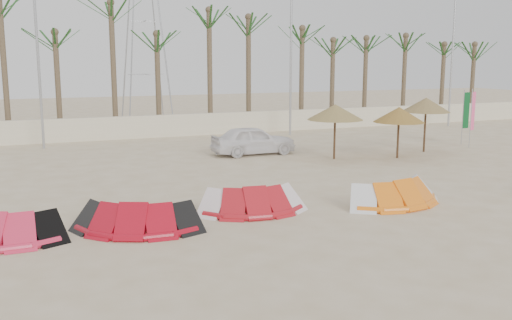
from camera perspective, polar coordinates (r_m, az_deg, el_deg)
name	(u,v)px	position (r m, az deg, el deg)	size (l,w,h in m)	color
ground	(354,257)	(13.64, 9.78, -9.50)	(120.00, 120.00, 0.00)	beige
boundary_wall	(151,126)	(33.78, -10.42, 3.32)	(60.00, 0.30, 1.30)	beige
palm_line	(154,26)	(35.21, -10.16, 13.04)	(52.00, 4.00, 7.70)	brown
lamp_b	(37,34)	(30.87, -21.03, 11.72)	(1.25, 0.14, 11.00)	#A5A8AD
lamp_c	(292,38)	(34.30, 3.58, 12.13)	(1.25, 0.14, 11.00)	#A5A8AD
lamp_d	(454,40)	(40.98, 19.16, 11.27)	(1.25, 0.14, 11.00)	#A5A8AD
pylon	(148,126)	(39.89, -10.79, 3.38)	(3.00, 3.00, 14.00)	#A5A8AD
kite_red_mid	(134,214)	(15.78, -12.08, -5.27)	(3.82, 2.67, 0.90)	#A60B1A
kite_red_right	(249,198)	(17.20, -0.70, -3.78)	(3.33, 1.84, 0.90)	#AE161F
kite_orange	(390,190)	(18.69, 13.30, -2.92)	(3.64, 2.01, 0.90)	orange
parasol_left	(335,112)	(26.15, 7.92, 4.76)	(2.55, 2.55, 2.51)	#4C331E
parasol_mid	(399,115)	(26.98, 14.11, 4.41)	(2.34, 2.34, 2.37)	#4C331E
parasol_right	(426,105)	(29.15, 16.64, 5.30)	(2.36, 2.36, 2.67)	#4C331E
flag_pink	(474,113)	(31.40, 20.94, 4.43)	(0.44, 0.18, 3.04)	#A5A8AD
flag_green	(466,112)	(32.45, 20.22, 4.54)	(0.45, 0.04, 2.95)	#A5A8AD
car	(253,140)	(27.34, -0.28, 2.00)	(1.63, 4.05, 1.38)	white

